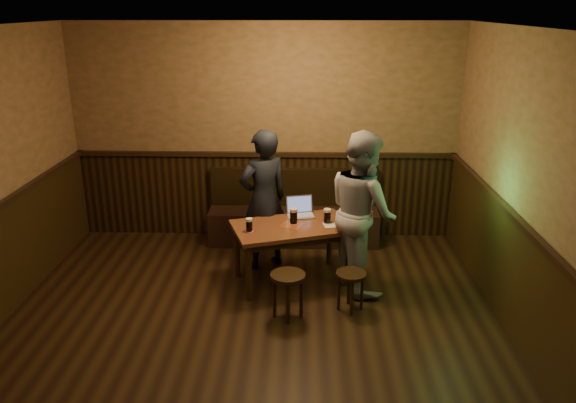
# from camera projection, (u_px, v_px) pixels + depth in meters

# --- Properties ---
(room) EXTENTS (5.04, 6.04, 2.84)m
(room) POSITION_uv_depth(u_px,v_px,m) (244.00, 228.00, 4.73)
(room) COLOR black
(room) RESTS_ON ground
(bench) EXTENTS (2.20, 0.50, 0.95)m
(bench) POSITION_uv_depth(u_px,v_px,m) (294.00, 219.00, 7.40)
(bench) COLOR black
(bench) RESTS_ON ground
(pub_table) EXTENTS (1.44, 1.10, 0.69)m
(pub_table) POSITION_uv_depth(u_px,v_px,m) (292.00, 233.00, 6.21)
(pub_table) COLOR brown
(pub_table) RESTS_ON ground
(stool_left) EXTENTS (0.37, 0.37, 0.47)m
(stool_left) POSITION_uv_depth(u_px,v_px,m) (288.00, 283.00, 5.55)
(stool_left) COLOR black
(stool_left) RESTS_ON ground
(stool_right) EXTENTS (0.33, 0.33, 0.42)m
(stool_right) POSITION_uv_depth(u_px,v_px,m) (351.00, 280.00, 5.70)
(stool_right) COLOR black
(stool_right) RESTS_ON ground
(pint_left) EXTENTS (0.10, 0.10, 0.15)m
(pint_left) POSITION_uv_depth(u_px,v_px,m) (249.00, 225.00, 5.99)
(pint_left) COLOR #B5162E
(pint_left) RESTS_ON pub_table
(pint_mid) EXTENTS (0.11, 0.11, 0.18)m
(pint_mid) POSITION_uv_depth(u_px,v_px,m) (294.00, 216.00, 6.20)
(pint_mid) COLOR #B5162E
(pint_mid) RESTS_ON pub_table
(pint_right) EXTENTS (0.11, 0.11, 0.17)m
(pint_right) POSITION_uv_depth(u_px,v_px,m) (327.00, 216.00, 6.22)
(pint_right) COLOR #B5162E
(pint_right) RESTS_ON pub_table
(laptop) EXTENTS (0.35, 0.30, 0.22)m
(laptop) POSITION_uv_depth(u_px,v_px,m) (300.00, 211.00, 6.46)
(laptop) COLOR silver
(laptop) RESTS_ON pub_table
(menu) EXTENTS (0.25, 0.20, 0.00)m
(menu) POSITION_uv_depth(u_px,v_px,m) (333.00, 225.00, 6.19)
(menu) COLOR silver
(menu) RESTS_ON pub_table
(person_suit) EXTENTS (0.73, 0.66, 1.67)m
(person_suit) POSITION_uv_depth(u_px,v_px,m) (264.00, 200.00, 6.53)
(person_suit) COLOR black
(person_suit) RESTS_ON ground
(person_grey) EXTENTS (0.92, 1.03, 1.76)m
(person_grey) POSITION_uv_depth(u_px,v_px,m) (362.00, 211.00, 6.03)
(person_grey) COLOR #99999F
(person_grey) RESTS_ON ground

